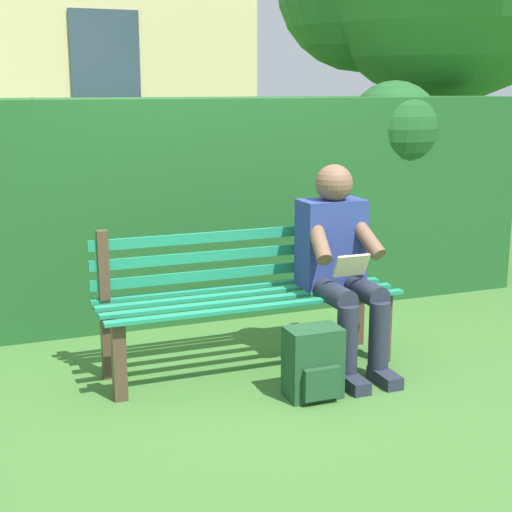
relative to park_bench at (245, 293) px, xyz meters
The scene contains 5 objects.
ground 0.45m from the park_bench, 90.00° to the left, with size 60.00×60.00×0.00m, color #3D6B2D.
park_bench is the anchor object (origin of this frame).
person_seated 0.58m from the park_bench, 161.66° to the left, with size 0.44×0.73×1.18m.
hedge_backdrop 1.32m from the park_bench, 100.33° to the right, with size 4.83×0.87×1.66m.
backpack 0.64m from the park_bench, 107.03° to the left, with size 0.29×0.26×0.38m.
Camera 1 is at (1.45, 3.86, 1.63)m, focal length 52.34 mm.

